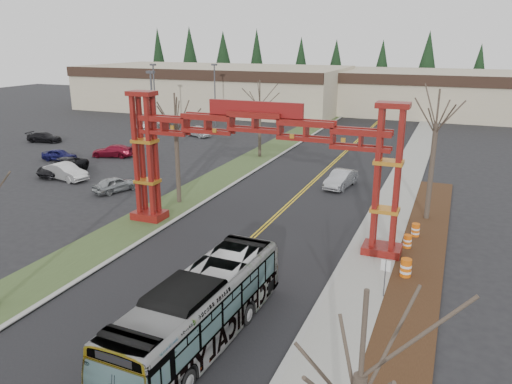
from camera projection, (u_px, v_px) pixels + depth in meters
The scene contains 33 objects.
road at pixel (290, 204), 38.35m from camera, with size 12.00×110.00×0.02m, color black.
lane_line_left at pixel (288, 203), 38.39m from camera, with size 0.12×100.00×0.01m, color gold.
lane_line_right at pixel (291, 204), 38.30m from camera, with size 0.12×100.00×0.01m, color gold.
curb_right at pixel (370, 213), 36.12m from camera, with size 0.30×110.00×0.15m, color #9E9F99.
sidewalk_right at pixel (391, 215), 35.60m from camera, with size 2.60×110.00×0.14m, color gray.
landscape_strip at pixel (405, 333), 21.38m from camera, with size 2.60×50.00×0.12m, color #321D10.
grass_median at pixel (198, 192), 41.22m from camera, with size 4.00×110.00×0.08m, color #3A4D26.
curb_left at pixel (218, 194), 40.54m from camera, with size 0.30×110.00×0.15m, color #9E9F99.
gateway_arch at pixel (255, 144), 30.39m from camera, with size 18.20×1.60×8.90m.
retail_building_west at pixel (214, 87), 89.62m from camera, with size 46.00×22.30×7.50m.
retail_building_east at pixel (453, 93), 82.38m from camera, with size 38.00×20.30×7.00m.
conifer_treeline at pixel (402, 70), 95.68m from camera, with size 116.10×5.60×13.00m.
transit_bus at pixel (200, 310), 20.39m from camera, with size 2.55×10.91×3.04m, color #989AA0.
silver_sedan at pixel (341, 179), 42.43m from camera, with size 1.53×4.40×1.45m, color #A5A8AD.
parked_car_near_a at pixel (115, 184), 41.21m from camera, with size 1.52×3.77×1.28m, color #919698.
parked_car_near_b at pixel (66, 172), 44.66m from camera, with size 1.57×4.51×1.49m, color silver.
parked_car_near_c at pixel (62, 166), 46.61m from camera, with size 2.40×5.21×1.45m, color black.
parked_car_mid_a at pixel (113, 151), 53.41m from camera, with size 1.82×4.48×1.30m, color maroon.
parked_car_mid_b at pixel (59, 155), 51.75m from camera, with size 1.44×3.58×1.22m, color #16164E.
parked_car_far_a at pixel (198, 132), 64.53m from camera, with size 1.35×3.88×1.28m, color #ABAEB3.
parked_car_far_b at pixel (152, 124), 69.93m from camera, with size 2.43×5.26×1.46m, color white.
parked_car_far_c at pixel (44, 137), 61.01m from camera, with size 1.72×4.24×1.23m, color black.
bare_tree_median_mid at pixel (176, 124), 36.80m from camera, with size 3.36×3.36×8.39m.
bare_tree_median_far at pixel (260, 102), 51.77m from camera, with size 3.29×3.29×8.10m.
bare_tree_right_near at pixel (360, 377), 10.50m from camera, with size 3.07×3.07×7.38m.
bare_tree_right_far at pixel (436, 125), 33.05m from camera, with size 3.47×3.47×9.04m.
light_pole_near at pixel (153, 110), 49.83m from camera, with size 0.79×0.40×9.15m.
light_pole_mid at pixel (155, 93), 67.22m from camera, with size 0.78×0.39×8.98m.
light_pole_far at pixel (215, 91), 70.70m from camera, with size 0.76×0.38×8.80m.
street_sign at pixel (385, 271), 23.91m from camera, with size 0.47×0.11×2.05m.
barrel_south at pixel (406, 269), 26.28m from camera, with size 0.59×0.59×1.09m.
barrel_mid at pixel (407, 242), 29.94m from camera, with size 0.49×0.49×0.92m.
barrel_north at pixel (415, 231), 31.67m from camera, with size 0.51×0.51×0.95m.
Camera 1 is at (11.30, -9.69, 12.15)m, focal length 35.00 mm.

